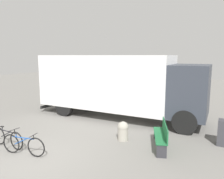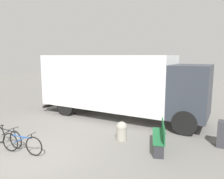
{
  "view_description": "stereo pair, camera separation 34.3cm",
  "coord_description": "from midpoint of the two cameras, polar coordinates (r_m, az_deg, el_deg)",
  "views": [
    {
      "loc": [
        5.54,
        -4.71,
        3.45
      ],
      "look_at": [
        0.71,
        4.23,
        1.85
      ],
      "focal_mm": 35.0,
      "sensor_mm": 36.0,
      "label": 1
    },
    {
      "loc": [
        5.84,
        -4.54,
        3.45
      ],
      "look_at": [
        0.71,
        4.23,
        1.85
      ],
      "focal_mm": 35.0,
      "sensor_mm": 36.0,
      "label": 2
    }
  ],
  "objects": [
    {
      "name": "utility_box",
      "position": [
        9.49,
        28.26,
        -10.26
      ],
      "size": [
        0.49,
        0.46,
        1.0
      ],
      "color": "#38383D",
      "rests_on": "ground"
    },
    {
      "name": "ground_plane",
      "position": [
        8.1,
        -19.41,
        -16.8
      ],
      "size": [
        60.0,
        60.0,
        0.0
      ],
      "primitive_type": "plane",
      "color": "slate"
    },
    {
      "name": "bicycle_near",
      "position": [
        9.4,
        -24.75,
        -11.04
      ],
      "size": [
        1.73,
        0.44,
        0.78
      ],
      "rotation": [
        0.0,
        0.0,
        -0.02
      ],
      "color": "black",
      "rests_on": "ground"
    },
    {
      "name": "bollard_near_bench",
      "position": [
        9.08,
        3.64,
        -10.65
      ],
      "size": [
        0.45,
        0.45,
        0.78
      ],
      "color": "#9E998C",
      "rests_on": "ground"
    },
    {
      "name": "bicycle_middle",
      "position": [
        8.48,
        -21.42,
        -13.0
      ],
      "size": [
        1.71,
        0.48,
        0.78
      ],
      "rotation": [
        0.0,
        0.0,
        0.19
      ],
      "color": "black",
      "rests_on": "ground"
    },
    {
      "name": "park_bench",
      "position": [
        8.51,
        13.67,
        -11.44
      ],
      "size": [
        1.02,
        1.87,
        0.95
      ],
      "rotation": [
        0.0,
        0.0,
        1.93
      ],
      "color": "#1E6638",
      "rests_on": "ground"
    },
    {
      "name": "delivery_truck",
      "position": [
        12.06,
        2.26,
        1.71
      ],
      "size": [
        9.35,
        2.77,
        3.45
      ],
      "rotation": [
        0.0,
        0.0,
        0.03
      ],
      "color": "white",
      "rests_on": "ground"
    }
  ]
}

